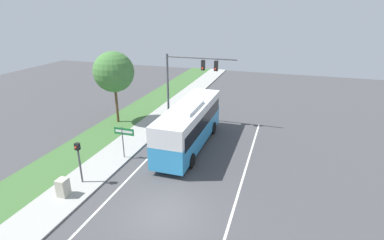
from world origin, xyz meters
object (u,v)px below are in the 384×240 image
at_px(pedestrian_signal, 79,156).
at_px(street_sign, 124,136).
at_px(bus, 190,123).
at_px(utility_cabinet, 63,187).
at_px(signal_gantry, 187,75).

bearing_deg(pedestrian_signal, street_sign, 76.14).
relative_size(bus, street_sign, 4.05).
bearing_deg(utility_cabinet, pedestrian_signal, 86.04).
bearing_deg(pedestrian_signal, signal_gantry, 76.02).
distance_m(bus, street_sign, 5.22).
distance_m(pedestrian_signal, street_sign, 3.93).
bearing_deg(bus, pedestrian_signal, -123.59).
bearing_deg(utility_cabinet, street_sign, 78.96).
bearing_deg(bus, signal_gantry, 110.40).
bearing_deg(signal_gantry, pedestrian_signal, -103.98).
relative_size(signal_gantry, utility_cabinet, 6.03).
xyz_separation_m(bus, utility_cabinet, (-4.95, -8.85, -1.37)).
relative_size(signal_gantry, street_sign, 2.61).
xyz_separation_m(signal_gantry, pedestrian_signal, (-3.03, -12.16, -2.78)).
height_order(pedestrian_signal, utility_cabinet, pedestrian_signal).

